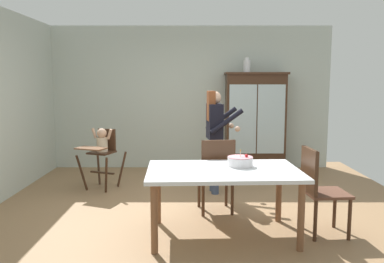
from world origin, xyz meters
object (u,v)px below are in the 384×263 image
object	(u,v)px
dining_table	(223,177)
birthday_cake	(240,161)
ceramic_vase	(247,66)
high_chair_with_toddler	(101,147)
dining_chair_far_side	(216,171)
dining_chair_right_end	(317,185)
adult_person	(215,129)
china_cabinet	(255,122)

from	to	relation	value
dining_table	birthday_cake	bearing A→B (deg)	37.50
ceramic_vase	high_chair_with_toddler	bearing A→B (deg)	-151.93
ceramic_vase	dining_chair_far_side	bearing A→B (deg)	-105.70
high_chair_with_toddler	dining_chair_right_end	distance (m)	3.34
dining_table	adult_person	bearing A→B (deg)	89.77
china_cabinet	dining_chair_right_end	bearing A→B (deg)	-86.56
ceramic_vase	dining_chair_far_side	size ratio (longest dim) A/B	0.28
adult_person	dining_chair_right_end	distance (m)	1.99
ceramic_vase	dining_chair_right_end	distance (m)	3.47
adult_person	dining_table	distance (m)	1.72
dining_table	dining_chair_far_side	world-z (taller)	dining_chair_far_side
dining_table	dining_chair_far_side	xyz separation A→B (m)	(-0.02, 0.73, -0.10)
ceramic_vase	adult_person	world-z (taller)	ceramic_vase
high_chair_with_toddler	dining_chair_right_end	xyz separation A→B (m)	(2.77, -1.88, -0.10)
birthday_cake	dining_chair_far_side	xyz separation A→B (m)	(-0.22, 0.58, -0.24)
dining_table	dining_chair_right_end	bearing A→B (deg)	2.35
china_cabinet	dining_table	distance (m)	3.32
ceramic_vase	high_chair_with_toddler	size ratio (longest dim) A/B	0.28
adult_person	dining_table	xyz separation A→B (m)	(-0.01, -1.69, -0.31)
dining_table	high_chair_with_toddler	bearing A→B (deg)	132.19
high_chair_with_toddler	dining_chair_far_side	xyz separation A→B (m)	(1.71, -1.19, -0.10)
ceramic_vase	high_chair_with_toddler	distance (m)	3.02
high_chair_with_toddler	dining_table	bearing A→B (deg)	-26.29
adult_person	dining_chair_far_side	distance (m)	1.05
china_cabinet	high_chair_with_toddler	world-z (taller)	china_cabinet
adult_person	birthday_cake	xyz separation A→B (m)	(0.19, -1.54, -0.17)
china_cabinet	birthday_cake	distance (m)	3.12
ceramic_vase	china_cabinet	bearing A→B (deg)	-1.27
adult_person	dining_chair_right_end	xyz separation A→B (m)	(1.02, -1.65, -0.41)
ceramic_vase	high_chair_with_toddler	world-z (taller)	ceramic_vase
dining_chair_far_side	dining_chair_right_end	bearing A→B (deg)	139.99
dining_table	dining_chair_right_end	distance (m)	1.03
birthday_cake	dining_chair_right_end	distance (m)	0.87
adult_person	dining_chair_right_end	size ratio (longest dim) A/B	1.59
china_cabinet	dining_chair_far_side	size ratio (longest dim) A/B	1.91
ceramic_vase	adult_person	bearing A→B (deg)	-113.77
china_cabinet	ceramic_vase	bearing A→B (deg)	178.73
ceramic_vase	dining_chair_far_side	xyz separation A→B (m)	(-0.70, -2.47, -1.39)
china_cabinet	adult_person	distance (m)	1.72
dining_chair_far_side	dining_chair_right_end	size ratio (longest dim) A/B	1.00
china_cabinet	dining_chair_right_end	distance (m)	3.18
china_cabinet	birthday_cake	xyz separation A→B (m)	(-0.64, -3.05, -0.13)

